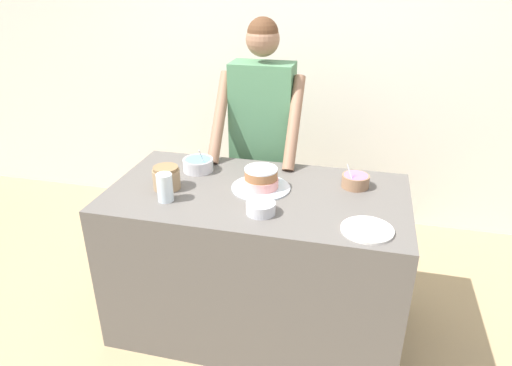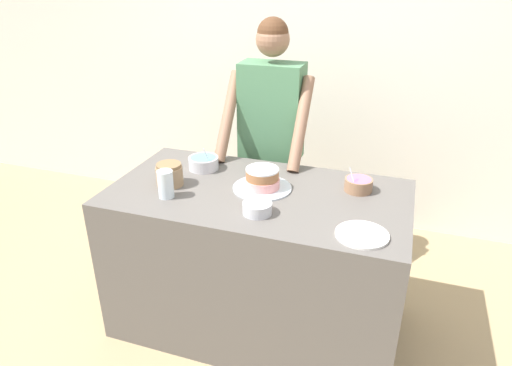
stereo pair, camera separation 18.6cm
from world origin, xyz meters
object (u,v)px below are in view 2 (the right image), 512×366
object	(u,v)px
frosting_bowl_white	(257,207)
ceramic_plate	(362,235)
person_baker	(271,127)
stoneware_jar	(169,175)
drinking_glass	(166,184)
frosting_bowl_blue	(204,162)
frosting_bowl_purple	(358,184)
cake	(262,180)

from	to	relation	value
frosting_bowl_white	ceramic_plate	size ratio (longest dim) A/B	0.60
person_baker	stoneware_jar	distance (m)	0.81
frosting_bowl_white	ceramic_plate	xyz separation A→B (m)	(0.51, -0.05, -0.03)
drinking_glass	stoneware_jar	xyz separation A→B (m)	(-0.05, 0.14, -0.01)
frosting_bowl_blue	drinking_glass	bearing A→B (deg)	-94.34
frosting_bowl_purple	stoneware_jar	distance (m)	1.03
person_baker	cake	bearing A→B (deg)	-77.30
ceramic_plate	frosting_bowl_blue	bearing A→B (deg)	155.01
cake	frosting_bowl_blue	world-z (taller)	frosting_bowl_blue
frosting_bowl_purple	drinking_glass	world-z (taller)	drinking_glass
cake	drinking_glass	world-z (taller)	drinking_glass
cake	person_baker	bearing A→B (deg)	102.70
frosting_bowl_blue	stoneware_jar	distance (m)	0.28
frosting_bowl_blue	stoneware_jar	world-z (taller)	frosting_bowl_blue
frosting_bowl_purple	frosting_bowl_white	bearing A→B (deg)	-136.50
frosting_bowl_purple	frosting_bowl_white	size ratio (longest dim) A/B	1.03
person_baker	frosting_bowl_purple	size ratio (longest dim) A/B	11.46
frosting_bowl_purple	stoneware_jar	xyz separation A→B (m)	(-1.00, -0.26, 0.02)
stoneware_jar	ceramic_plate	bearing A→B (deg)	-10.49
cake	ceramic_plate	bearing A→B (deg)	-28.79
frosting_bowl_white	frosting_bowl_blue	xyz separation A→B (m)	(-0.48, 0.42, 0.01)
person_baker	cake	world-z (taller)	person_baker
person_baker	cake	xyz separation A→B (m)	(0.13, -0.60, -0.10)
cake	drinking_glass	bearing A→B (deg)	-150.31
cake	drinking_glass	size ratio (longest dim) A/B	2.16
person_baker	frosting_bowl_white	xyz separation A→B (m)	(0.20, -0.87, -0.12)
stoneware_jar	person_baker	bearing A→B (deg)	62.77
person_baker	frosting_bowl_blue	bearing A→B (deg)	-122.17
person_baker	drinking_glass	bearing A→B (deg)	-110.21
cake	frosting_bowl_purple	distance (m)	0.52
frosting_bowl_white	drinking_glass	world-z (taller)	drinking_glass
frosting_bowl_purple	ceramic_plate	xyz separation A→B (m)	(0.08, -0.46, -0.03)
frosting_bowl_purple	frosting_bowl_blue	bearing A→B (deg)	179.87
drinking_glass	ceramic_plate	size ratio (longest dim) A/B	0.61
drinking_glass	stoneware_jar	size ratio (longest dim) A/B	1.01
cake	frosting_bowl_white	world-z (taller)	cake
stoneware_jar	frosting_bowl_purple	bearing A→B (deg)	14.63
cake	frosting_bowl_purple	xyz separation A→B (m)	(0.50, 0.14, -0.01)
drinking_glass	ceramic_plate	bearing A→B (deg)	-3.45
person_baker	ceramic_plate	distance (m)	1.16
frosting_bowl_blue	ceramic_plate	size ratio (longest dim) A/B	0.73
person_baker	frosting_bowl_blue	xyz separation A→B (m)	(-0.28, -0.45, -0.11)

